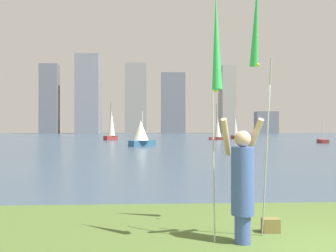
{
  "coord_description": "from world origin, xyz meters",
  "views": [
    {
      "loc": [
        -2.87,
        -4.7,
        1.82
      ],
      "look_at": [
        -1.79,
        17.47,
        1.93
      ],
      "focal_mm": 37.71,
      "sensor_mm": 36.0,
      "label": 1
    }
  ],
  "objects_px": {
    "person": "(242,181)",
    "kite_flag_right": "(256,27)",
    "sailboat_0": "(141,133)",
    "bag": "(271,225)",
    "sailboat_3": "(323,141)",
    "sailboat_2": "(111,126)",
    "kite_flag_left": "(216,45)",
    "sailboat_7": "(235,129)",
    "sailboat_4": "(217,129)"
  },
  "relations": [
    {
      "from": "sailboat_2",
      "to": "kite_flag_left",
      "type": "bearing_deg",
      "value": -81.71
    },
    {
      "from": "kite_flag_left",
      "to": "sailboat_3",
      "type": "bearing_deg",
      "value": 61.36
    },
    {
      "from": "bag",
      "to": "kite_flag_right",
      "type": "bearing_deg",
      "value": 142.09
    },
    {
      "from": "person",
      "to": "sailboat_4",
      "type": "distance_m",
      "value": 48.03
    },
    {
      "from": "sailboat_0",
      "to": "sailboat_4",
      "type": "bearing_deg",
      "value": 57.95
    },
    {
      "from": "kite_flag_left",
      "to": "sailboat_4",
      "type": "height_order",
      "value": "sailboat_4"
    },
    {
      "from": "kite_flag_right",
      "to": "sailboat_0",
      "type": "bearing_deg",
      "value": 95.63
    },
    {
      "from": "sailboat_0",
      "to": "kite_flag_left",
      "type": "bearing_deg",
      "value": -86.19
    },
    {
      "from": "kite_flag_right",
      "to": "sailboat_3",
      "type": "xyz_separation_m",
      "value": [
        18.54,
        34.73,
        -3.36
      ]
    },
    {
      "from": "sailboat_7",
      "to": "sailboat_4",
      "type": "bearing_deg",
      "value": -133.14
    },
    {
      "from": "kite_flag_right",
      "to": "sailboat_3",
      "type": "relative_size",
      "value": 1.27
    },
    {
      "from": "sailboat_2",
      "to": "sailboat_3",
      "type": "height_order",
      "value": "sailboat_2"
    },
    {
      "from": "person",
      "to": "kite_flag_right",
      "type": "xyz_separation_m",
      "value": [
        0.43,
        0.69,
        2.64
      ]
    },
    {
      "from": "sailboat_4",
      "to": "sailboat_7",
      "type": "distance_m",
      "value": 5.37
    },
    {
      "from": "sailboat_0",
      "to": "sailboat_4",
      "type": "height_order",
      "value": "sailboat_4"
    },
    {
      "from": "kite_flag_right",
      "to": "sailboat_0",
      "type": "height_order",
      "value": "kite_flag_right"
    },
    {
      "from": "bag",
      "to": "sailboat_3",
      "type": "distance_m",
      "value": 39.42
    },
    {
      "from": "sailboat_0",
      "to": "sailboat_3",
      "type": "height_order",
      "value": "sailboat_3"
    },
    {
      "from": "person",
      "to": "kite_flag_right",
      "type": "relative_size",
      "value": 0.44
    },
    {
      "from": "bag",
      "to": "sailboat_4",
      "type": "height_order",
      "value": "sailboat_4"
    },
    {
      "from": "sailboat_2",
      "to": "sailboat_4",
      "type": "relative_size",
      "value": 1.04
    },
    {
      "from": "sailboat_4",
      "to": "person",
      "type": "bearing_deg",
      "value": -100.32
    },
    {
      "from": "kite_flag_right",
      "to": "kite_flag_left",
      "type": "bearing_deg",
      "value": -137.25
    },
    {
      "from": "kite_flag_left",
      "to": "kite_flag_right",
      "type": "height_order",
      "value": "kite_flag_right"
    },
    {
      "from": "sailboat_3",
      "to": "sailboat_7",
      "type": "xyz_separation_m",
      "value": [
        -6.7,
        15.74,
        1.34
      ]
    },
    {
      "from": "sailboat_7",
      "to": "kite_flag_left",
      "type": "bearing_deg",
      "value": -103.92
    },
    {
      "from": "kite_flag_right",
      "to": "sailboat_4",
      "type": "height_order",
      "value": "sailboat_4"
    },
    {
      "from": "person",
      "to": "sailboat_0",
      "type": "distance_m",
      "value": 29.75
    },
    {
      "from": "kite_flag_left",
      "to": "bag",
      "type": "distance_m",
      "value": 3.23
    },
    {
      "from": "sailboat_3",
      "to": "sailboat_7",
      "type": "bearing_deg",
      "value": 113.06
    },
    {
      "from": "kite_flag_right",
      "to": "sailboat_4",
      "type": "xyz_separation_m",
      "value": [
        8.17,
        46.56,
        -2.0
      ]
    },
    {
      "from": "sailboat_3",
      "to": "sailboat_4",
      "type": "height_order",
      "value": "sailboat_4"
    },
    {
      "from": "person",
      "to": "sailboat_2",
      "type": "bearing_deg",
      "value": 109.11
    },
    {
      "from": "sailboat_2",
      "to": "sailboat_7",
      "type": "bearing_deg",
      "value": 12.19
    },
    {
      "from": "sailboat_3",
      "to": "sailboat_0",
      "type": "bearing_deg",
      "value": -164.9
    },
    {
      "from": "bag",
      "to": "sailboat_4",
      "type": "relative_size",
      "value": 0.05
    },
    {
      "from": "kite_flag_left",
      "to": "sailboat_3",
      "type": "xyz_separation_m",
      "value": [
        19.41,
        35.54,
        -2.86
      ]
    },
    {
      "from": "bag",
      "to": "sailboat_3",
      "type": "xyz_separation_m",
      "value": [
        18.34,
        34.89,
        0.13
      ]
    },
    {
      "from": "kite_flag_left",
      "to": "bag",
      "type": "bearing_deg",
      "value": 31.11
    },
    {
      "from": "sailboat_0",
      "to": "sailboat_2",
      "type": "distance_m",
      "value": 17.98
    },
    {
      "from": "sailboat_0",
      "to": "bag",
      "type": "bearing_deg",
      "value": -84.01
    },
    {
      "from": "sailboat_7",
      "to": "person",
      "type": "bearing_deg",
      "value": -103.49
    },
    {
      "from": "sailboat_3",
      "to": "sailboat_4",
      "type": "xyz_separation_m",
      "value": [
        -10.37,
        11.82,
        1.36
      ]
    },
    {
      "from": "sailboat_0",
      "to": "sailboat_3",
      "type": "bearing_deg",
      "value": 15.1
    },
    {
      "from": "sailboat_0",
      "to": "sailboat_7",
      "type": "xyz_separation_m",
      "value": [
        14.69,
        21.52,
        0.32
      ]
    },
    {
      "from": "kite_flag_left",
      "to": "sailboat_2",
      "type": "height_order",
      "value": "sailboat_2"
    },
    {
      "from": "bag",
      "to": "sailboat_4",
      "type": "distance_m",
      "value": 47.41
    },
    {
      "from": "kite_flag_left",
      "to": "sailboat_0",
      "type": "xyz_separation_m",
      "value": [
        -1.98,
        29.76,
        -1.84
      ]
    },
    {
      "from": "person",
      "to": "sailboat_3",
      "type": "bearing_deg",
      "value": 72.11
    },
    {
      "from": "sailboat_4",
      "to": "sailboat_7",
      "type": "xyz_separation_m",
      "value": [
        3.67,
        3.92,
        -0.02
      ]
    }
  ]
}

